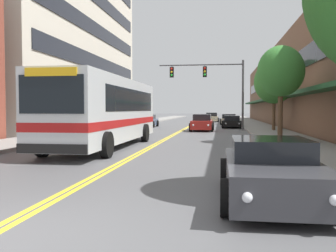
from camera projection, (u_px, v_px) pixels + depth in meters
name	position (u px, v px, depth m)	size (l,w,h in m)	color
ground_plane	(191.00, 126.00, 42.00)	(240.00, 240.00, 0.00)	#565659
sidewalk_left	(129.00, 124.00, 43.00)	(3.30, 106.00, 0.16)	gray
sidewalk_right	(256.00, 125.00, 40.99)	(3.30, 106.00, 0.16)	gray
centre_line	(191.00, 126.00, 42.00)	(0.34, 106.00, 0.01)	yellow
office_tower_left	(42.00, 17.00, 38.64)	(12.08, 29.50, 22.77)	beige
storefront_row_right	(312.00, 86.00, 39.98)	(9.10, 68.00, 8.66)	brown
city_bus	(106.00, 109.00, 18.12)	(2.85, 11.73, 3.25)	silver
car_silver_parked_left_mid	(122.00, 125.00, 29.56)	(2.18, 4.48, 1.23)	#B7B7BC
car_slate_blue_parked_left_far	(147.00, 121.00, 38.79)	(2.05, 4.20, 1.27)	#475675
car_dark_grey_parked_right_foreground	(271.00, 171.00, 7.55)	(2.01, 4.41, 1.23)	#38383D
car_champagne_parked_right_mid	(229.00, 120.00, 45.33)	(2.09, 4.60, 1.24)	beige
car_black_parked_right_far	(232.00, 122.00, 37.31)	(2.00, 4.69, 1.19)	black
car_red_moving_lead	(202.00, 123.00, 31.76)	(1.96, 4.53, 1.41)	maroon
car_beige_moving_second	(212.00, 118.00, 54.76)	(2.06, 4.51, 1.34)	#BCAD89
traffic_signal_mast	(212.00, 80.00, 32.28)	(7.31, 0.38, 6.03)	#47474C
street_lamp_left_near	(1.00, 23.00, 14.34)	(2.26, 0.28, 8.73)	#47474C
street_tree_right_mid	(281.00, 72.00, 20.10)	(2.50, 2.50, 5.09)	brown
street_tree_right_far	(274.00, 82.00, 29.99)	(3.18, 3.18, 5.62)	brown
fire_hydrant	(302.00, 149.00, 11.96)	(0.33, 0.25, 0.77)	red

